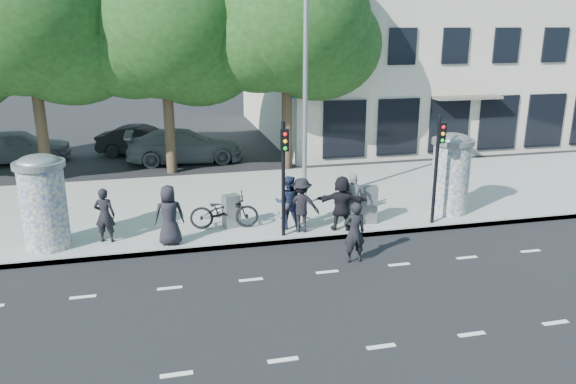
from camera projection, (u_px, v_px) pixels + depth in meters
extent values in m
plane|color=black|center=(345.00, 297.00, 13.19)|extent=(120.00, 120.00, 0.00)
cube|color=gray|center=(277.00, 200.00, 20.16)|extent=(40.00, 8.00, 0.15)
cube|color=slate|center=(306.00, 240.00, 16.48)|extent=(40.00, 0.10, 0.16)
cube|color=silver|center=(381.00, 347.00, 11.14)|extent=(32.00, 0.12, 0.01)
cube|color=silver|center=(327.00, 272.00, 14.49)|extent=(32.00, 0.12, 0.01)
cylinder|color=beige|center=(44.00, 208.00, 15.41)|extent=(1.20, 1.20, 2.30)
cylinder|color=slate|center=(39.00, 165.00, 15.06)|extent=(1.36, 1.36, 0.16)
ellipsoid|color=slate|center=(38.00, 162.00, 15.03)|extent=(1.10, 1.10, 0.38)
cylinder|color=beige|center=(450.00, 178.00, 18.35)|extent=(1.20, 1.20, 2.30)
cylinder|color=slate|center=(453.00, 142.00, 18.00)|extent=(1.36, 1.36, 0.16)
ellipsoid|color=slate|center=(453.00, 139.00, 17.97)|extent=(1.10, 1.10, 0.38)
cylinder|color=black|center=(283.00, 180.00, 16.11)|extent=(0.11, 0.11, 3.40)
cube|color=black|center=(285.00, 140.00, 15.60)|extent=(0.22, 0.14, 0.62)
cylinder|color=black|center=(436.00, 170.00, 17.18)|extent=(0.11, 0.11, 3.40)
cube|color=black|center=(442.00, 133.00, 16.66)|extent=(0.22, 0.14, 0.62)
cylinder|color=slate|center=(305.00, 87.00, 18.42)|extent=(0.16, 0.16, 8.00)
cylinder|color=#38281C|center=(41.00, 123.00, 22.27)|extent=(0.44, 0.44, 4.73)
ellipsoid|color=black|center=(27.00, 14.00, 21.08)|extent=(7.20, 7.20, 6.12)
cylinder|color=#38281C|center=(169.00, 122.00, 23.61)|extent=(0.44, 0.44, 4.41)
ellipsoid|color=black|center=(163.00, 26.00, 22.50)|extent=(6.80, 6.80, 5.78)
cylinder|color=#38281C|center=(287.00, 117.00, 24.32)|extent=(0.44, 0.44, 4.59)
ellipsoid|color=black|center=(287.00, 20.00, 23.16)|extent=(7.00, 7.00, 5.95)
cube|color=#AA9E8E|center=(431.00, 27.00, 32.76)|extent=(20.00, 15.00, 12.00)
cube|color=black|center=(498.00, 122.00, 26.99)|extent=(18.00, 0.10, 2.60)
cube|color=#59544C|center=(467.00, 97.00, 25.85)|extent=(3.20, 0.90, 0.12)
cube|color=#194C8C|center=(308.00, 95.00, 24.42)|extent=(1.60, 0.06, 0.30)
imported|color=black|center=(169.00, 215.00, 15.70)|extent=(0.86, 0.57, 1.72)
imported|color=black|center=(105.00, 215.00, 15.91)|extent=(0.65, 0.50, 1.60)
imported|color=#1A2341|center=(288.00, 202.00, 16.98)|extent=(0.93, 0.80, 1.65)
imported|color=black|center=(301.00, 205.00, 16.69)|extent=(1.18, 0.83, 1.66)
imported|color=#969699|center=(353.00, 201.00, 17.06)|extent=(1.01, 0.59, 1.69)
imported|color=black|center=(342.00, 203.00, 16.83)|extent=(1.66, 1.04, 1.69)
imported|color=black|center=(354.00, 232.00, 14.91)|extent=(0.63, 0.42, 1.68)
imported|color=black|center=(224.00, 211.00, 17.05)|extent=(0.95, 2.14, 1.09)
cube|color=slate|center=(231.00, 211.00, 17.18)|extent=(0.57, 0.49, 1.02)
cube|color=slate|center=(368.00, 204.00, 17.56)|extent=(0.64, 0.53, 1.16)
imported|color=slate|center=(18.00, 146.00, 25.72)|extent=(2.32, 4.75, 1.56)
imported|color=black|center=(143.00, 141.00, 27.25)|extent=(2.64, 4.56, 1.42)
imported|color=slate|center=(184.00, 146.00, 25.84)|extent=(2.29, 5.31, 1.52)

